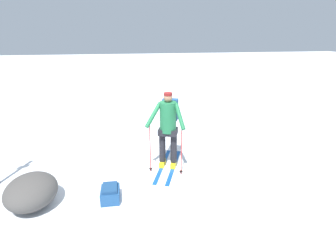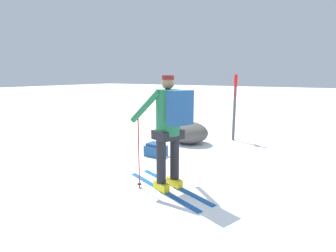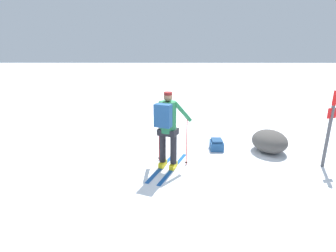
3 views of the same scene
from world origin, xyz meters
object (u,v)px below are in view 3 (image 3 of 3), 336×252
Objects in this scene: dropped_backpack at (217,145)px; trail_marker at (330,123)px; rock_boulder at (270,141)px; skier at (167,124)px.

trail_marker is (1.04, 2.36, 0.94)m from dropped_backpack.
rock_boulder reaches higher than dropped_backpack.
dropped_backpack is 1.42m from rock_boulder.
rock_boulder is (0.11, 1.40, 0.15)m from dropped_backpack.
rock_boulder is at bearing 110.85° from skier.
dropped_backpack is at bearing 130.73° from skier.
skier is at bearing -69.15° from rock_boulder.
skier is 3.05m from rock_boulder.
trail_marker is at bearing 66.11° from dropped_backpack.
dropped_backpack is 0.42× the size of rock_boulder.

